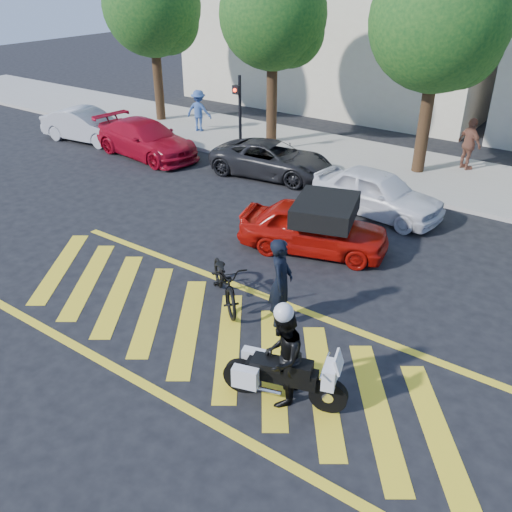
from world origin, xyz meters
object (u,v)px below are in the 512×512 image
Objects in this scene: parked_left at (146,139)px; parked_mid_right at (377,193)px; parked_mid_left at (272,159)px; bicycle at (225,280)px; officer_moto at (282,357)px; officer_bike at (281,282)px; red_convertible at (314,228)px; police_motorcycle at (282,376)px; parked_far_left at (87,125)px.

parked_left is 1.17× the size of parked_mid_right.
parked_mid_left is at bearing -73.28° from parked_left.
bicycle is 0.48× the size of parked_mid_left.
officer_moto is 8.78m from parked_mid_right.
parked_left is 1.08× the size of parked_mid_left.
bicycle is 0.44× the size of parked_left.
parked_left is 9.94m from parked_mid_right.
officer_bike is at bearing -48.37° from bicycle.
red_convertible is (-2.42, 5.31, -0.26)m from officer_moto.
parked_mid_left is (5.38, 1.02, -0.08)m from parked_left.
parked_left is (-11.99, 8.53, -0.24)m from officer_moto.
police_motorcycle is at bearing -153.28° from parked_mid_left.
officer_bike is 1.54m from bicycle.
parked_mid_left is at bearing -90.41° from parked_far_left.
bicycle is at bearing -119.68° from parked_left.
parked_mid_left is 4.68m from parked_mid_right.
bicycle is at bearing 179.53° from parked_mid_right.
parked_left reaches higher than parked_far_left.
parked_mid_right is at bearing 33.28° from bicycle.
parked_far_left is 0.86× the size of parked_left.
bicycle is at bearing -141.55° from officer_moto.
red_convertible is at bearing -143.34° from parked_mid_left.
red_convertible is at bearing 33.39° from bicycle.
red_convertible is at bearing -172.36° from officer_moto.
bicycle reaches higher than police_motorcycle.
bicycle is 0.97× the size of police_motorcycle.
officer_moto is at bearing -172.43° from red_convertible.
parked_mid_left is (-5.29, 7.57, -0.38)m from officer_bike.
parked_left is at bearing 127.73° from police_motorcycle.
officer_moto is 5.84m from red_convertible.
parked_left is (3.60, 0.00, 0.01)m from parked_far_left.
parked_mid_right is (9.94, 0.00, 0.00)m from parked_left.
police_motorcycle is 0.56× the size of red_convertible.
parked_mid_right is at bearing 86.74° from police_motorcycle.
red_convertible reaches higher than police_motorcycle.
officer_bike reaches higher than parked_far_left.
red_convertible is 10.10m from parked_left.
parked_far_left reaches higher than red_convertible.
police_motorcycle is 0.54× the size of parked_mid_right.
red_convertible is (-1.10, 3.33, -0.32)m from officer_bike.
officer_bike reaches higher than bicycle.
police_motorcycle is at bearing -85.00° from bicycle.
parked_mid_right is at bearing -84.01° from parked_left.
bicycle is 8.52m from parked_mid_left.
officer_moto is 14.71m from parked_left.
officer_bike is 6.60m from parked_mid_right.
police_motorcycle is at bearing 40.93° from officer_moto.
parked_mid_left reaches higher than police_motorcycle.
bicycle is at bearing -161.37° from parked_mid_left.
parked_mid_right is (0.74, 6.60, 0.14)m from bicycle.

